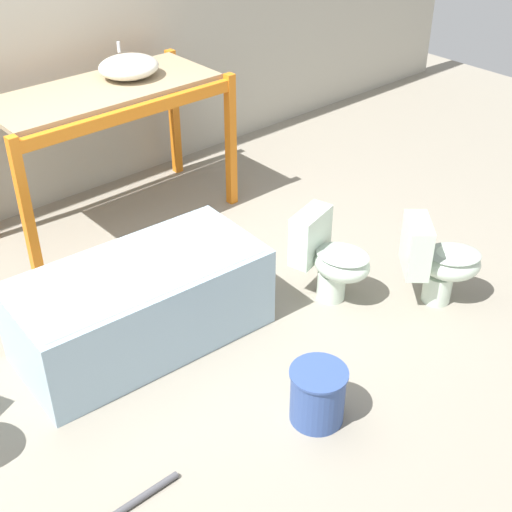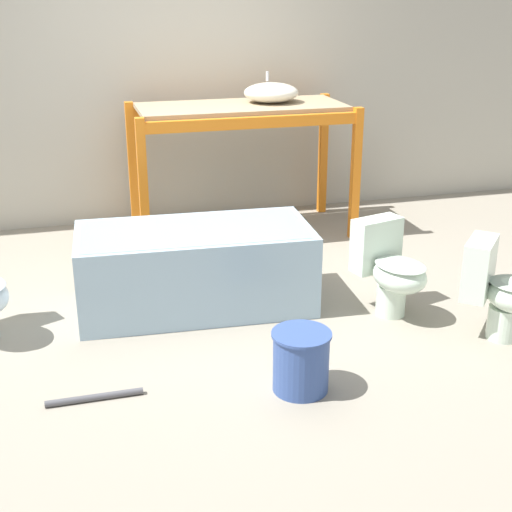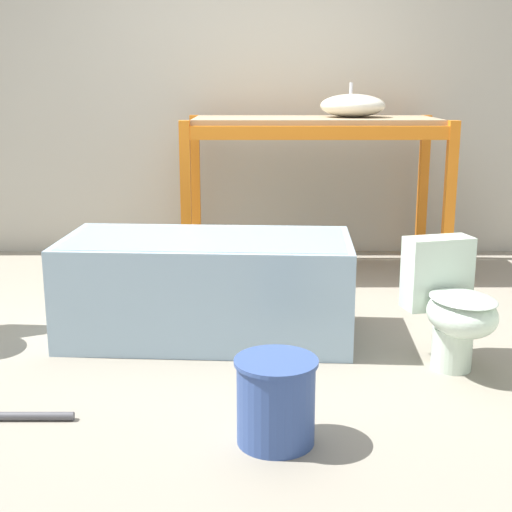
{
  "view_description": "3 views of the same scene",
  "coord_description": "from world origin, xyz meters",
  "px_view_note": "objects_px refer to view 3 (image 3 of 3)",
  "views": [
    {
      "loc": [
        -1.96,
        -3.34,
        2.97
      ],
      "look_at": [
        0.32,
        -0.73,
        0.69
      ],
      "focal_mm": 50.0,
      "sensor_mm": 36.0,
      "label": 1
    },
    {
      "loc": [
        -0.95,
        -4.61,
        2.08
      ],
      "look_at": [
        0.12,
        -0.72,
        0.53
      ],
      "focal_mm": 50.0,
      "sensor_mm": 36.0,
      "label": 2
    },
    {
      "loc": [
        0.1,
        -3.96,
        1.37
      ],
      "look_at": [
        0.09,
        -0.8,
        0.6
      ],
      "focal_mm": 50.0,
      "sensor_mm": 36.0,
      "label": 3
    }
  ],
  "objects_px": {
    "sink_basin": "(354,106)",
    "toilet_extra": "(453,304)",
    "bucket_white": "(277,399)",
    "bathtub_main": "(208,280)"
  },
  "relations": [
    {
      "from": "toilet_extra",
      "to": "bucket_white",
      "type": "height_order",
      "value": "toilet_extra"
    },
    {
      "from": "sink_basin",
      "to": "bucket_white",
      "type": "relative_size",
      "value": 1.36
    },
    {
      "from": "sink_basin",
      "to": "toilet_extra",
      "type": "bearing_deg",
      "value": -82.35
    },
    {
      "from": "toilet_extra",
      "to": "bucket_white",
      "type": "xyz_separation_m",
      "value": [
        -0.88,
        -0.76,
        -0.14
      ]
    },
    {
      "from": "sink_basin",
      "to": "toilet_extra",
      "type": "xyz_separation_m",
      "value": [
        0.26,
        -1.92,
        -0.89
      ]
    },
    {
      "from": "bathtub_main",
      "to": "bucket_white",
      "type": "relative_size",
      "value": 4.65
    },
    {
      "from": "sink_basin",
      "to": "bathtub_main",
      "type": "bearing_deg",
      "value": -123.19
    },
    {
      "from": "sink_basin",
      "to": "bathtub_main",
      "type": "relative_size",
      "value": 0.29
    },
    {
      "from": "bathtub_main",
      "to": "sink_basin",
      "type": "bearing_deg",
      "value": 60.14
    },
    {
      "from": "bathtub_main",
      "to": "toilet_extra",
      "type": "distance_m",
      "value": 1.3
    }
  ]
}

